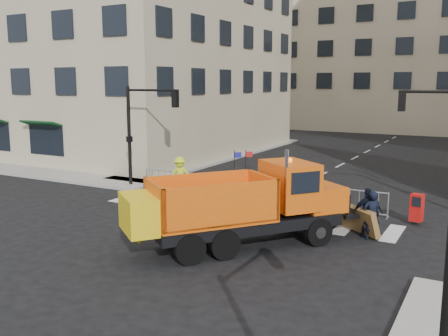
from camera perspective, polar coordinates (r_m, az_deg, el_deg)
The scene contains 11 objects.
ground at distance 17.14m, azimuth -5.62°, elevation -9.32°, with size 120.00×120.00×0.00m, color black.
sidewalk_back at distance 24.33m, azimuth 5.74°, elevation -3.40°, with size 64.00×5.00×0.15m, color gray.
building_far at distance 66.30m, azimuth 21.33°, elevation 14.63°, with size 30.00×18.00×24.00m, color tan.
traffic_light_left at distance 27.17m, azimuth -10.77°, elevation 3.47°, with size 0.18×0.18×5.40m, color black.
crowd_barriers at distance 23.72m, azimuth 3.24°, elevation -2.53°, with size 12.60×0.60×1.10m, color #9EA0A5, non-canonical shape.
plow_truck at distance 16.98m, azimuth 1.83°, elevation -4.10°, with size 7.30×8.38×3.43m.
cop_a at distance 18.71m, azimuth 16.52°, elevation -5.20°, with size 0.65×0.43×1.78m, color black.
cop_b at distance 20.05m, azimuth 11.14°, elevation -3.86°, with size 0.90×0.70×1.86m, color black.
cop_c at distance 18.90m, azimuth 16.11°, elevation -4.95°, with size 1.07×0.45×1.83m, color black.
worker at distance 24.93m, azimuth -5.04°, elevation -0.77°, with size 1.17×0.67×1.81m, color #D7EE1C.
newspaper_box at distance 21.21m, azimuth 21.17°, elevation -4.24°, with size 0.45×0.40×1.10m, color #B1100D.
Camera 1 is at (9.20, -13.34, 5.57)m, focal length 40.00 mm.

